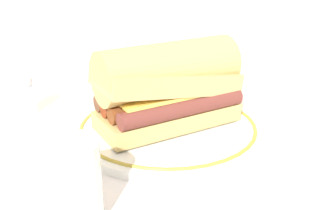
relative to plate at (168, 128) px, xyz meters
name	(u,v)px	position (x,y,z in m)	size (l,w,h in m)	color
ground_plane	(180,135)	(0.02, -0.01, -0.01)	(1.50, 1.50, 0.00)	silver
plate	(168,128)	(0.00, 0.00, 0.00)	(0.29, 0.29, 0.01)	white
sausage_sandwich	(168,85)	(0.00, 0.00, 0.07)	(0.23, 0.16, 0.12)	tan
drinking_glass	(69,189)	(-0.14, -0.19, 0.03)	(0.07, 0.07, 0.09)	silver
salt_shaker	(26,94)	(-0.22, 0.12, 0.03)	(0.03, 0.03, 0.07)	white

